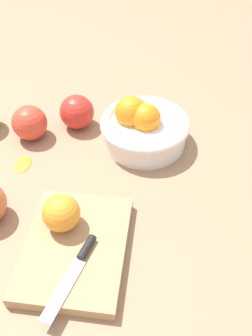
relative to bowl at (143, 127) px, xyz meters
name	(u,v)px	position (x,y,z in m)	size (l,w,h in m)	color
ground_plane	(68,210)	(0.20, -0.15, -0.04)	(2.40, 2.40, 0.00)	#997556
bowl	(143,127)	(0.00, 0.00, 0.00)	(0.20, 0.20, 0.10)	white
cutting_board	(75,248)	(0.29, -0.13, -0.03)	(0.22, 0.17, 0.02)	tan
orange_on_board	(64,213)	(0.25, -0.15, 0.02)	(0.06, 0.06, 0.06)	orange
knife	(77,265)	(0.33, -0.12, -0.01)	(0.15, 0.08, 0.01)	silver
apple_front_left_2	(30,123)	(-0.02, -0.25, 0.00)	(0.08, 0.08, 0.08)	#D6422D
apple_mid_left	(78,112)	(-0.06, -0.15, 0.00)	(0.08, 0.08, 0.08)	red
citrus_peel	(22,163)	(0.07, -0.26, -0.04)	(0.05, 0.04, 0.01)	orange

